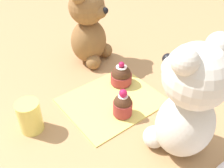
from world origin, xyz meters
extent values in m
plane|color=tan|center=(0.00, 0.00, 0.00)|extent=(4.00, 4.00, 0.00)
cube|color=#E0D166|center=(0.00, 0.00, 0.00)|extent=(0.23, 0.19, 0.01)
ellipsoid|color=silver|center=(-0.02, 0.20, 0.07)|extent=(0.13, 0.11, 0.14)
sphere|color=silver|center=(-0.02, 0.20, 0.19)|extent=(0.12, 0.12, 0.12)
ellipsoid|color=silver|center=(-0.03, 0.16, 0.18)|extent=(0.06, 0.05, 0.04)
sphere|color=black|center=(-0.03, 0.13, 0.19)|extent=(0.02, 0.02, 0.02)
sphere|color=silver|center=(-0.07, 0.20, 0.23)|extent=(0.04, 0.04, 0.04)
sphere|color=silver|center=(0.02, 0.20, 0.23)|extent=(0.04, 0.04, 0.04)
sphere|color=silver|center=(-0.07, 0.16, 0.02)|extent=(0.05, 0.05, 0.05)
sphere|color=silver|center=(0.01, 0.16, 0.02)|extent=(0.05, 0.05, 0.05)
ellipsoid|color=olive|center=(-0.07, -0.20, 0.07)|extent=(0.15, 0.14, 0.13)
sphere|color=olive|center=(-0.07, -0.20, 0.17)|extent=(0.10, 0.10, 0.10)
ellipsoid|color=olive|center=(-0.08, -0.16, 0.16)|extent=(0.06, 0.06, 0.04)
sphere|color=black|center=(-0.09, -0.15, 0.17)|extent=(0.02, 0.02, 0.02)
sphere|color=olive|center=(-0.05, -0.15, 0.02)|extent=(0.04, 0.04, 0.04)
sphere|color=olive|center=(-0.11, -0.18, 0.02)|extent=(0.04, 0.04, 0.04)
cylinder|color=#993333|center=(0.01, 0.05, 0.02)|extent=(0.05, 0.05, 0.03)
sphere|color=#472819|center=(0.01, 0.05, 0.04)|extent=(0.04, 0.04, 0.04)
cylinder|color=white|center=(0.01, 0.05, 0.06)|extent=(0.02, 0.02, 0.00)
sphere|color=#B71947|center=(0.01, 0.05, 0.07)|extent=(0.02, 0.02, 0.02)
cylinder|color=#993333|center=(-0.06, -0.04, 0.02)|extent=(0.06, 0.06, 0.03)
sphere|color=#472819|center=(-0.06, -0.04, 0.03)|extent=(0.05, 0.05, 0.05)
cylinder|color=white|center=(-0.06, -0.04, 0.06)|extent=(0.03, 0.03, 0.00)
sphere|color=#B71947|center=(-0.06, -0.04, 0.06)|extent=(0.02, 0.02, 0.02)
cylinder|color=#EADB66|center=(0.20, -0.04, 0.04)|extent=(0.05, 0.05, 0.08)
camera|label=1|loc=(0.30, 0.39, 0.45)|focal=42.00mm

